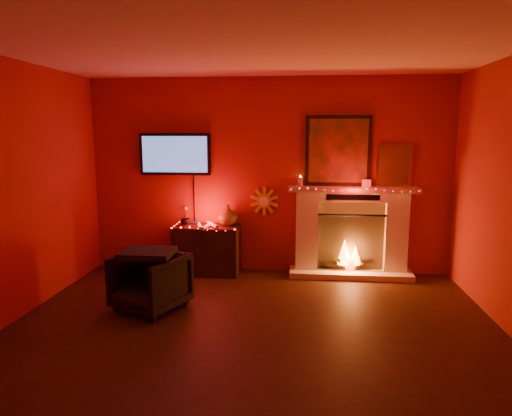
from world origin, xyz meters
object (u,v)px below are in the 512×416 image
Objects in this scene: sunburst_clock at (264,201)px; armchair at (150,282)px; fireplace at (350,223)px; tv at (175,154)px; console_table at (208,246)px.

sunburst_clock is 0.57× the size of armchair.
fireplace is 1.23m from sunburst_clock.
tv is 1.29× the size of console_table.
fireplace is at bearing 3.65° from console_table.
armchair is at bearing -147.04° from fireplace.
armchair is at bearing -125.34° from sunburst_clock.
console_table is 1.43m from armchair.
sunburst_clock is 1.01m from console_table.
fireplace is 1.99m from console_table.
fireplace is at bearing -4.37° from sunburst_clock.
sunburst_clock is (1.25, 0.03, -0.65)m from tv.
fireplace is 2.61m from tv.
fireplace is 3.13× the size of armchair.
armchair is (-0.37, -1.38, -0.07)m from console_table.
tv is at bearing 178.50° from fireplace.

